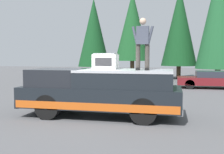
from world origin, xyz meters
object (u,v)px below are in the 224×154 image
compressor_unit (106,61)px  parked_car_white (134,78)px  pickup_truck (101,91)px  parked_car_maroon (209,80)px  person_on_truck_bed (143,42)px

compressor_unit → parked_car_white: size_ratio=0.20×
pickup_truck → compressor_unit: compressor_unit is taller
parked_car_white → compressor_unit: bearing=-178.2°
compressor_unit → parked_car_white: compressor_unit is taller
pickup_truck → parked_car_white: bearing=1.0°
pickup_truck → parked_car_maroon: pickup_truck is taller
pickup_truck → compressor_unit: (0.19, -0.13, 1.05)m
pickup_truck → person_on_truck_bed: bearing=-98.8°
person_on_truck_bed → compressor_unit: bearing=72.9°
compressor_unit → person_on_truck_bed: 1.54m
pickup_truck → parked_car_white: pickup_truck is taller
pickup_truck → person_on_truck_bed: (-0.23, -1.48, 1.68)m
compressor_unit → pickup_truck: bearing=144.6°
parked_car_maroon → parked_car_white: bearing=90.1°
compressor_unit → parked_car_maroon: (9.44, -4.74, -1.35)m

